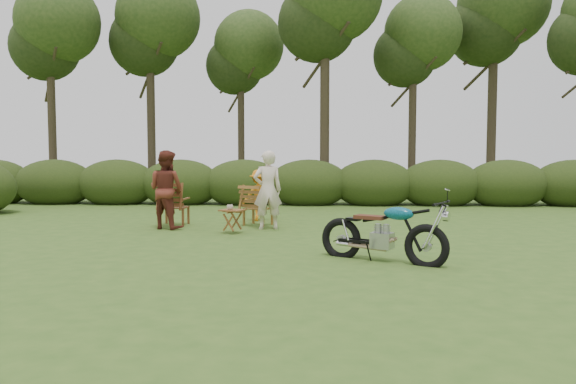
{
  "coord_description": "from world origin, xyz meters",
  "views": [
    {
      "loc": [
        0.16,
        -8.26,
        1.59
      ],
      "look_at": [
        -0.3,
        1.57,
        0.9
      ],
      "focal_mm": 35.0,
      "sensor_mm": 36.0,
      "label": 1
    }
  ],
  "objects_px": {
    "cup": "(230,207)",
    "child": "(259,221)",
    "adult_b": "(167,229)",
    "adult_a": "(268,229)",
    "motorcycle": "(382,261)",
    "lawn_chair_left": "(175,225)",
    "side_table": "(232,221)",
    "lawn_chair_right": "(258,225)"
  },
  "relations": [
    {
      "from": "motorcycle",
      "to": "lawn_chair_left",
      "type": "xyz_separation_m",
      "value": [
        -4.08,
        3.97,
        0.0
      ]
    },
    {
      "from": "motorcycle",
      "to": "child",
      "type": "xyz_separation_m",
      "value": [
        -2.29,
        4.8,
        0.0
      ]
    },
    {
      "from": "lawn_chair_left",
      "to": "adult_b",
      "type": "distance_m",
      "value": 0.62
    },
    {
      "from": "side_table",
      "to": "child",
      "type": "bearing_deg",
      "value": 81.26
    },
    {
      "from": "lawn_chair_right",
      "to": "adult_a",
      "type": "relative_size",
      "value": 0.54
    },
    {
      "from": "motorcycle",
      "to": "cup",
      "type": "xyz_separation_m",
      "value": [
        -2.65,
        2.7,
        0.52
      ]
    },
    {
      "from": "motorcycle",
      "to": "cup",
      "type": "height_order",
      "value": "cup"
    },
    {
      "from": "motorcycle",
      "to": "lawn_chair_right",
      "type": "distance_m",
      "value": 4.57
    },
    {
      "from": "side_table",
      "to": "adult_b",
      "type": "xyz_separation_m",
      "value": [
        -1.48,
        0.62,
        -0.24
      ]
    },
    {
      "from": "side_table",
      "to": "cup",
      "type": "relative_size",
      "value": 3.8
    },
    {
      "from": "lawn_chair_left",
      "to": "adult_a",
      "type": "relative_size",
      "value": 0.57
    },
    {
      "from": "lawn_chair_left",
      "to": "side_table",
      "type": "distance_m",
      "value": 1.94
    },
    {
      "from": "cup",
      "to": "adult_a",
      "type": "height_order",
      "value": "adult_a"
    },
    {
      "from": "adult_b",
      "to": "cup",
      "type": "bearing_deg",
      "value": -179.58
    },
    {
      "from": "adult_a",
      "to": "child",
      "type": "xyz_separation_m",
      "value": [
        -0.33,
        1.43,
        0.0
      ]
    },
    {
      "from": "side_table",
      "to": "cup",
      "type": "distance_m",
      "value": 0.29
    },
    {
      "from": "motorcycle",
      "to": "lawn_chair_right",
      "type": "relative_size",
      "value": 2.13
    },
    {
      "from": "motorcycle",
      "to": "adult_a",
      "type": "xyz_separation_m",
      "value": [
        -1.96,
        3.37,
        0.0
      ]
    },
    {
      "from": "cup",
      "to": "adult_a",
      "type": "bearing_deg",
      "value": 44.04
    },
    {
      "from": "adult_a",
      "to": "adult_b",
      "type": "distance_m",
      "value": 2.13
    },
    {
      "from": "motorcycle",
      "to": "adult_b",
      "type": "bearing_deg",
      "value": 170.68
    },
    {
      "from": "adult_b",
      "to": "child",
      "type": "distance_m",
      "value": 2.31
    },
    {
      "from": "cup",
      "to": "child",
      "type": "height_order",
      "value": "child"
    },
    {
      "from": "motorcycle",
      "to": "side_table",
      "type": "bearing_deg",
      "value": 163.74
    },
    {
      "from": "cup",
      "to": "adult_b",
      "type": "xyz_separation_m",
      "value": [
        -1.44,
        0.64,
        -0.52
      ]
    },
    {
      "from": "lawn_chair_right",
      "to": "adult_b",
      "type": "relative_size",
      "value": 0.54
    },
    {
      "from": "lawn_chair_right",
      "to": "cup",
      "type": "distance_m",
      "value": 1.46
    },
    {
      "from": "lawn_chair_right",
      "to": "adult_b",
      "type": "bearing_deg",
      "value": 43.6
    },
    {
      "from": "adult_a",
      "to": "child",
      "type": "height_order",
      "value": "adult_a"
    },
    {
      "from": "side_table",
      "to": "adult_a",
      "type": "relative_size",
      "value": 0.29
    },
    {
      "from": "motorcycle",
      "to": "lawn_chair_left",
      "type": "relative_size",
      "value": 2.02
    },
    {
      "from": "side_table",
      "to": "lawn_chair_left",
      "type": "bearing_deg",
      "value": 139.7
    },
    {
      "from": "cup",
      "to": "motorcycle",
      "type": "bearing_deg",
      "value": -45.54
    },
    {
      "from": "motorcycle",
      "to": "side_table",
      "type": "height_order",
      "value": "motorcycle"
    },
    {
      "from": "adult_b",
      "to": "child",
      "type": "height_order",
      "value": "adult_b"
    },
    {
      "from": "motorcycle",
      "to": "lawn_chair_left",
      "type": "distance_m",
      "value": 5.69
    },
    {
      "from": "adult_a",
      "to": "motorcycle",
      "type": "bearing_deg",
      "value": 106.7
    },
    {
      "from": "motorcycle",
      "to": "child",
      "type": "distance_m",
      "value": 5.32
    },
    {
      "from": "motorcycle",
      "to": "cup",
      "type": "bearing_deg",
      "value": 164.43
    },
    {
      "from": "motorcycle",
      "to": "child",
      "type": "relative_size",
      "value": 1.57
    },
    {
      "from": "motorcycle",
      "to": "lawn_chair_right",
      "type": "height_order",
      "value": "motorcycle"
    },
    {
      "from": "side_table",
      "to": "adult_b",
      "type": "relative_size",
      "value": 0.29
    }
  ]
}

